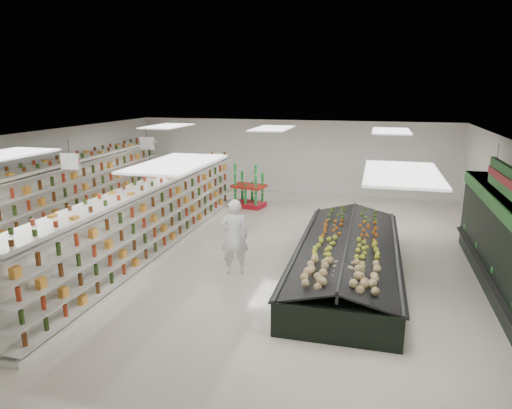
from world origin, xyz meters
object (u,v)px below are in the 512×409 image
(shopper_background, at_px, (182,196))
(produce_island, at_px, (348,256))
(soda_endcap, at_px, (249,188))
(shopper_main, at_px, (234,237))
(gondola_left, at_px, (58,200))
(gondola_center, at_px, (155,220))

(shopper_background, bearing_deg, produce_island, -117.97)
(soda_endcap, relative_size, shopper_main, 0.82)
(gondola_left, relative_size, shopper_background, 7.15)
(shopper_background, bearing_deg, shopper_main, -140.64)
(produce_island, distance_m, shopper_main, 2.86)
(gondola_left, height_order, soda_endcap, gondola_left)
(gondola_center, height_order, produce_island, gondola_center)
(gondola_center, relative_size, shopper_background, 6.34)
(gondola_left, distance_m, shopper_main, 6.74)
(shopper_main, xyz_separation_m, shopper_background, (-3.11, 3.87, -0.04))
(shopper_background, bearing_deg, gondola_center, -170.49)
(gondola_center, distance_m, shopper_main, 2.83)
(produce_island, bearing_deg, shopper_background, 151.44)
(produce_island, bearing_deg, soda_endcap, 125.90)
(gondola_center, bearing_deg, soda_endcap, 77.52)
(soda_endcap, xyz_separation_m, shopper_main, (1.44, -6.46, 0.19))
(gondola_center, bearing_deg, produce_island, -3.10)
(gondola_center, bearing_deg, gondola_left, 167.38)
(gondola_left, relative_size, shopper_main, 6.88)
(gondola_center, relative_size, produce_island, 1.68)
(gondola_left, bearing_deg, gondola_center, -14.70)
(gondola_left, height_order, shopper_background, gondola_left)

